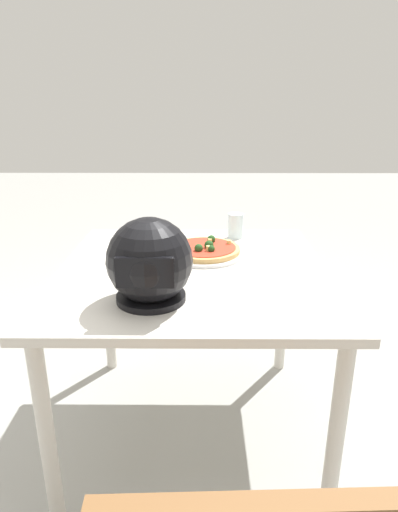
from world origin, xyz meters
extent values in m
plane|color=#9E9E99|center=(0.00, 0.00, 0.00)|extent=(14.00, 14.00, 0.00)
cube|color=beige|center=(0.00, 0.00, 0.71)|extent=(1.00, 1.02, 0.03)
cylinder|color=beige|center=(-0.44, -0.45, 0.35)|extent=(0.05, 0.05, 0.70)
cylinder|color=beige|center=(0.44, -0.45, 0.35)|extent=(0.05, 0.05, 0.70)
cylinder|color=beige|center=(-0.44, 0.45, 0.35)|extent=(0.05, 0.05, 0.70)
cylinder|color=beige|center=(0.44, 0.45, 0.35)|extent=(0.05, 0.05, 0.70)
cylinder|color=white|center=(-0.04, -0.15, 0.74)|extent=(0.33, 0.33, 0.01)
cylinder|color=tan|center=(-0.04, -0.15, 0.75)|extent=(0.29, 0.29, 0.02)
cylinder|color=red|center=(-0.04, -0.15, 0.76)|extent=(0.25, 0.25, 0.00)
sphere|color=#234C1E|center=(-0.02, -0.10, 0.77)|extent=(0.03, 0.03, 0.03)
sphere|color=#234C1E|center=(-0.07, -0.10, 0.77)|extent=(0.03, 0.03, 0.03)
sphere|color=#234C1E|center=(-0.06, -0.14, 0.77)|extent=(0.04, 0.04, 0.04)
sphere|color=#234C1E|center=(-0.07, -0.22, 0.77)|extent=(0.03, 0.03, 0.03)
cylinder|color=#E0D172|center=(-0.07, -0.22, 0.77)|extent=(0.03, 0.03, 0.01)
cylinder|color=#E0D172|center=(-0.06, -0.20, 0.77)|extent=(0.02, 0.02, 0.02)
cylinder|color=#E0D172|center=(-0.06, -0.10, 0.77)|extent=(0.02, 0.02, 0.02)
cylinder|color=#E0D172|center=(-0.14, -0.19, 0.77)|extent=(0.02, 0.02, 0.01)
sphere|color=black|center=(0.13, 0.28, 0.86)|extent=(0.26, 0.26, 0.26)
cylinder|color=black|center=(0.13, 0.28, 0.74)|extent=(0.22, 0.22, 0.02)
cube|color=black|center=(0.13, 0.39, 0.87)|extent=(0.16, 0.02, 0.09)
cylinder|color=silver|center=(-0.18, -0.38, 0.79)|extent=(0.07, 0.07, 0.11)
camera|label=1|loc=(-0.03, 1.50, 1.31)|focal=30.48mm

